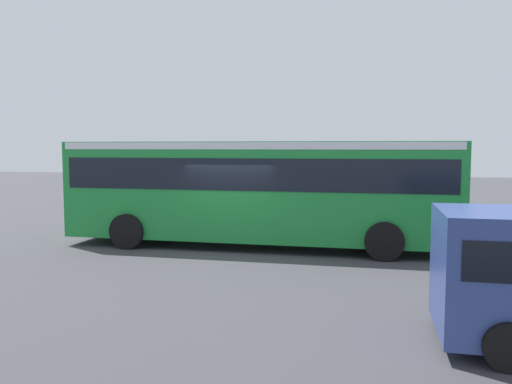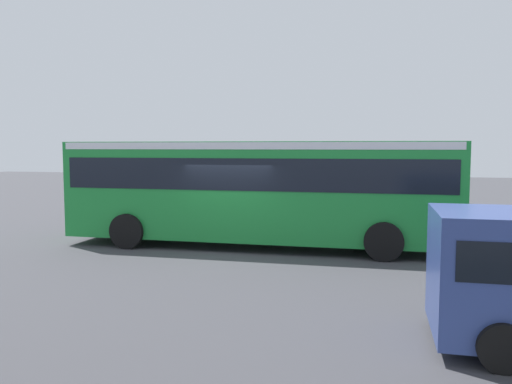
{
  "view_description": "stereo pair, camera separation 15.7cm",
  "coord_description": "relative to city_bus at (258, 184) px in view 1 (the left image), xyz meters",
  "views": [
    {
      "loc": [
        -3.9,
        14.39,
        3.0
      ],
      "look_at": [
        -0.39,
        -1.22,
        1.6
      ],
      "focal_mm": 36.27,
      "sensor_mm": 36.0,
      "label": 1
    },
    {
      "loc": [
        -4.05,
        14.35,
        3.0
      ],
      "look_at": [
        -0.39,
        -1.22,
        1.6
      ],
      "focal_mm": 36.27,
      "sensor_mm": 36.0,
      "label": 2
    }
  ],
  "objects": [
    {
      "name": "lane_dash_leftmost",
      "position": [
        -3.43,
        -2.62,
        -1.88
      ],
      "size": [
        2.0,
        0.2,
        0.01
      ],
      "primitive_type": "cube",
      "color": "silver",
      "rests_on": "ground"
    },
    {
      "name": "ground",
      "position": [
        0.57,
        0.74,
        -1.88
      ],
      "size": [
        80.0,
        80.0,
        0.0
      ],
      "primitive_type": "plane",
      "color": "#424247"
    },
    {
      "name": "lane_dash_left",
      "position": [
        0.57,
        -2.62,
        -1.88
      ],
      "size": [
        2.0,
        0.2,
        0.01
      ],
      "primitive_type": "cube",
      "color": "silver",
      "rests_on": "ground"
    },
    {
      "name": "city_bus",
      "position": [
        0.0,
        0.0,
        0.0
      ],
      "size": [
        11.54,
        2.85,
        3.15
      ],
      "color": "#1E8C38",
      "rests_on": "ground"
    },
    {
      "name": "traffic_sign",
      "position": [
        1.98,
        -2.77,
        0.01
      ],
      "size": [
        0.08,
        0.6,
        2.8
      ],
      "color": "slate",
      "rests_on": "ground"
    },
    {
      "name": "lane_dash_centre",
      "position": [
        4.57,
        -2.62,
        -1.88
      ],
      "size": [
        2.0,
        0.2,
        0.01
      ],
      "primitive_type": "cube",
      "color": "silver",
      "rests_on": "ground"
    }
  ]
}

